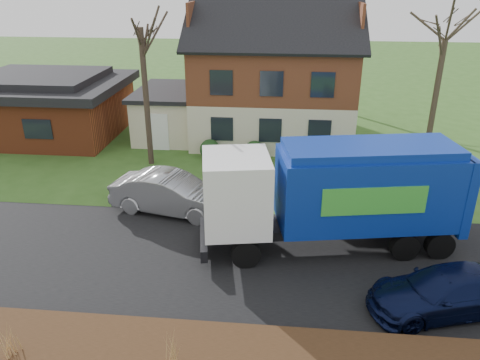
{
  "coord_description": "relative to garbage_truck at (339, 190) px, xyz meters",
  "views": [
    {
      "loc": [
        2.73,
        -13.73,
        9.15
      ],
      "look_at": [
        1.14,
        2.5,
        1.96
      ],
      "focal_mm": 35.0,
      "sensor_mm": 36.0,
      "label": 1
    }
  ],
  "objects": [
    {
      "name": "grass_clump_west",
      "position": [
        -8.7,
        -6.5,
        -1.49
      ],
      "size": [
        0.35,
        0.29,
        0.94
      ],
      "color": "tan",
      "rests_on": "mulch_verge"
    },
    {
      "name": "grass_clump_mid",
      "position": [
        -4.39,
        -6.56,
        -1.44
      ],
      "size": [
        0.37,
        0.31,
        1.05
      ],
      "color": "#A07846",
      "rests_on": "mulch_verge"
    },
    {
      "name": "navy_wagon",
      "position": [
        2.91,
        -3.28,
        -1.6
      ],
      "size": [
        4.91,
        3.01,
        1.33
      ],
      "primitive_type": "imported",
      "rotation": [
        0.0,
        0.0,
        -1.3
      ],
      "color": "black",
      "rests_on": "ground"
    },
    {
      "name": "main_house",
      "position": [
        -3.23,
        12.66,
        1.77
      ],
      "size": [
        12.95,
        8.95,
        9.26
      ],
      "color": "beige",
      "rests_on": "ground"
    },
    {
      "name": "garbage_truck",
      "position": [
        0.0,
        0.0,
        0.0
      ],
      "size": [
        9.44,
        4.02,
        3.92
      ],
      "rotation": [
        0.0,
        0.0,
        0.18
      ],
      "color": "black",
      "rests_on": "ground"
    },
    {
      "name": "ground",
      "position": [
        -4.72,
        -1.25,
        -2.26
      ],
      "size": [
        120.0,
        120.0,
        0.0
      ],
      "primitive_type": "plane",
      "color": "#2F541C",
      "rests_on": "ground"
    },
    {
      "name": "tree_front_east",
      "position": [
        5.46,
        8.82,
        5.06
      ],
      "size": [
        3.24,
        3.24,
        9.01
      ],
      "color": "#423627",
      "rests_on": "ground"
    },
    {
      "name": "silver_sedan",
      "position": [
        -6.54,
        2.14,
        -1.43
      ],
      "size": [
        5.28,
        2.79,
        1.66
      ],
      "primitive_type": "imported",
      "rotation": [
        0.0,
        0.0,
        1.36
      ],
      "color": "#95979C",
      "rests_on": "ground"
    },
    {
      "name": "ranch_house",
      "position": [
        -16.72,
        11.75,
        -0.45
      ],
      "size": [
        9.8,
        8.2,
        3.7
      ],
      "color": "#963F20",
      "rests_on": "ground"
    },
    {
      "name": "road",
      "position": [
        -4.72,
        -1.25,
        -2.25
      ],
      "size": [
        80.0,
        7.0,
        0.02
      ],
      "primitive_type": "cube",
      "color": "black",
      "rests_on": "ground"
    },
    {
      "name": "tree_front_west",
      "position": [
        -8.9,
        7.4,
        5.62
      ],
      "size": [
        3.22,
        3.22,
        9.56
      ],
      "color": "#392C22",
      "rests_on": "ground"
    }
  ]
}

